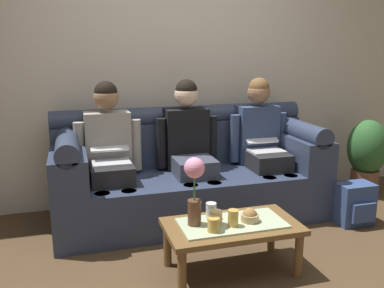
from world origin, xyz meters
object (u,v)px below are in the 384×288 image
object	(u,v)px
couch	(189,176)
snack_bowl	(250,216)
potted_plant	(367,154)
coffee_table	(232,230)
backpack_right	(355,204)
person_right	(261,140)
cup_near_right	(233,218)
cup_far_center	(216,218)
cup_far_left	(213,225)
person_middle	(189,144)
person_left	(109,150)
flower_vase	(194,184)
cup_near_left	(211,211)

from	to	relation	value
couch	snack_bowl	xyz separation A→B (m)	(0.12, -1.04, 0.02)
snack_bowl	potted_plant	size ratio (longest dim) A/B	0.16
coffee_table	potted_plant	distance (m)	2.18
snack_bowl	backpack_right	world-z (taller)	snack_bowl
person_right	cup_near_right	bearing A→B (deg)	-123.36
cup_far_center	cup_far_left	world-z (taller)	cup_far_center
backpack_right	person_middle	bearing A→B (deg)	155.82
cup_far_left	person_left	bearing A→B (deg)	115.26
person_right	backpack_right	xyz separation A→B (m)	(0.62, -0.59, -0.48)
snack_bowl	cup_near_right	size ratio (longest dim) A/B	1.11
person_right	cup_far_center	world-z (taller)	person_right
cup_near_right	potted_plant	distance (m)	2.21
person_middle	flower_vase	size ratio (longest dim) A/B	2.69
snack_bowl	couch	bearing A→B (deg)	96.55
snack_bowl	cup_far_left	xyz separation A→B (m)	(-0.29, -0.08, 0.01)
person_left	person_middle	xyz separation A→B (m)	(0.69, 0.00, 0.00)
person_left	couch	bearing A→B (deg)	0.35
person_left	backpack_right	xyz separation A→B (m)	(2.00, -0.59, -0.48)
potted_plant	coffee_table	bearing A→B (deg)	-151.03
person_left	potted_plant	xyz separation A→B (m)	(2.59, 0.03, -0.23)
snack_bowl	cup_far_center	size ratio (longest dim) A/B	1.32
person_right	backpack_right	size ratio (longest dim) A/B	3.40
cup_far_center	flower_vase	bearing A→B (deg)	165.91
person_left	backpack_right	size ratio (longest dim) A/B	3.40
coffee_table	snack_bowl	xyz separation A→B (m)	(0.12, -0.02, 0.09)
coffee_table	cup_far_center	size ratio (longest dim) A/B	9.76
cup_far_center	backpack_right	size ratio (longest dim) A/B	0.25
coffee_table	cup_far_left	size ratio (longest dim) A/B	10.01
flower_vase	potted_plant	xyz separation A→B (m)	(2.15, 1.02, -0.20)
backpack_right	cup_near_left	bearing A→B (deg)	-166.64
cup_far_center	coffee_table	bearing A→B (deg)	-0.51
couch	person_middle	distance (m)	0.29
flower_vase	snack_bowl	bearing A→B (deg)	-8.01
backpack_right	person_right	bearing A→B (deg)	136.35
person_right	cup_near_left	size ratio (longest dim) A/B	10.95
cup_far_center	potted_plant	world-z (taller)	potted_plant
person_right	person_left	bearing A→B (deg)	-179.99
coffee_table	flower_vase	bearing A→B (deg)	171.90
flower_vase	cup_far_center	xyz separation A→B (m)	(0.14, -0.03, -0.23)
snack_bowl	cup_far_center	bearing A→B (deg)	175.70
cup_far_center	couch	bearing A→B (deg)	83.73
coffee_table	cup_near_left	xyz separation A→B (m)	(-0.11, 0.10, 0.11)
person_right	coffee_table	xyz separation A→B (m)	(-0.69, -1.02, -0.36)
person_right	cup_near_left	xyz separation A→B (m)	(-0.81, -0.93, -0.25)
flower_vase	cup_near_right	bearing A→B (deg)	-21.24
coffee_table	potted_plant	xyz separation A→B (m)	(1.90, 1.05, 0.13)
couch	cup_far_center	distance (m)	1.03
person_right	cup_near_right	world-z (taller)	person_right
person_left	cup_near_left	bearing A→B (deg)	-57.95
person_right	backpack_right	bearing A→B (deg)	-43.65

